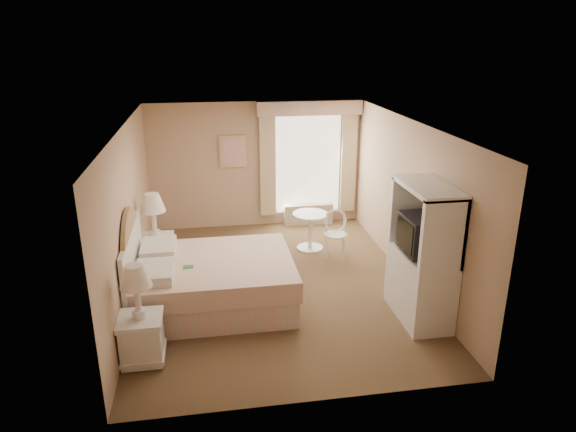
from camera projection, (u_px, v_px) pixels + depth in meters
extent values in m
cube|color=brown|center=(276.00, 285.00, 8.04)|extent=(4.20, 5.50, 0.01)
cube|color=silver|center=(274.00, 125.00, 7.20)|extent=(4.20, 5.50, 0.01)
cube|color=tan|center=(256.00, 165.00, 10.18)|extent=(4.20, 0.01, 2.50)
cube|color=tan|center=(314.00, 297.00, 5.06)|extent=(4.20, 0.01, 2.50)
cube|color=tan|center=(129.00, 217.00, 7.30)|extent=(0.01, 5.50, 2.50)
cube|color=tan|center=(409.00, 202.00, 7.94)|extent=(0.01, 5.50, 2.50)
cube|color=white|center=(308.00, 164.00, 10.31)|extent=(1.30, 0.02, 2.00)
cube|color=beige|center=(267.00, 166.00, 10.13)|extent=(0.30, 0.08, 2.05)
cube|color=beige|center=(349.00, 163.00, 10.39)|extent=(0.30, 0.08, 2.05)
cube|color=tan|center=(310.00, 108.00, 9.85)|extent=(2.05, 0.20, 0.28)
cube|color=beige|center=(308.00, 214.00, 10.57)|extent=(1.00, 0.22, 0.42)
cube|color=tan|center=(233.00, 151.00, 9.98)|extent=(0.52, 0.03, 0.62)
cube|color=beige|center=(233.00, 152.00, 9.96)|extent=(0.42, 0.02, 0.52)
cube|color=tan|center=(212.00, 292.00, 7.39)|extent=(2.26, 1.73, 0.39)
cube|color=beige|center=(210.00, 270.00, 7.27)|extent=(2.33, 1.79, 0.30)
cube|color=beige|center=(154.00, 273.00, 6.71)|extent=(0.49, 0.67, 0.15)
cube|color=beige|center=(159.00, 249.00, 7.47)|extent=(0.49, 0.67, 0.15)
cube|color=#25893B|center=(188.00, 267.00, 7.02)|extent=(0.14, 0.10, 0.01)
cube|color=silver|center=(134.00, 272.00, 7.09)|extent=(0.06, 1.83, 1.19)
cylinder|color=#A58757|center=(133.00, 265.00, 7.06)|extent=(0.05, 1.62, 1.62)
cube|color=white|center=(142.00, 341.00, 6.07)|extent=(0.47, 0.47, 0.51)
cube|color=white|center=(140.00, 320.00, 5.97)|extent=(0.51, 0.51, 0.06)
cube|color=white|center=(144.00, 353.00, 6.13)|extent=(0.51, 0.51, 0.05)
cylinder|color=silver|center=(139.00, 313.00, 5.94)|extent=(0.16, 0.16, 0.10)
cylinder|color=silver|center=(137.00, 298.00, 5.88)|extent=(0.07, 0.07, 0.41)
cone|color=white|center=(135.00, 276.00, 5.78)|extent=(0.37, 0.37, 0.27)
cube|color=white|center=(157.00, 257.00, 8.30)|extent=(0.51, 0.51, 0.56)
cube|color=white|center=(156.00, 239.00, 8.20)|extent=(0.56, 0.56, 0.07)
cube|color=white|center=(158.00, 267.00, 8.37)|extent=(0.56, 0.56, 0.06)
cylinder|color=silver|center=(155.00, 234.00, 8.17)|extent=(0.18, 0.18, 0.11)
cylinder|color=silver|center=(154.00, 221.00, 8.09)|extent=(0.08, 0.08, 0.45)
cone|color=white|center=(152.00, 203.00, 7.99)|extent=(0.40, 0.40, 0.29)
cylinder|color=silver|center=(310.00, 248.00, 9.39)|extent=(0.48, 0.48, 0.03)
cylinder|color=silver|center=(310.00, 231.00, 9.28)|extent=(0.07, 0.07, 0.64)
cylinder|color=white|center=(310.00, 214.00, 9.17)|extent=(0.64, 0.64, 0.04)
cylinder|color=silver|center=(327.00, 249.00, 8.84)|extent=(0.03, 0.03, 0.41)
cylinder|color=silver|center=(344.00, 250.00, 8.83)|extent=(0.03, 0.03, 0.41)
cylinder|color=silver|center=(326.00, 243.00, 9.13)|extent=(0.03, 0.03, 0.41)
cylinder|color=silver|center=(343.00, 243.00, 9.12)|extent=(0.03, 0.03, 0.41)
cylinder|color=white|center=(335.00, 235.00, 8.91)|extent=(0.47, 0.47, 0.04)
torus|color=silver|center=(335.00, 221.00, 8.95)|extent=(0.40, 0.17, 0.39)
cylinder|color=silver|center=(326.00, 222.00, 9.00)|extent=(0.03, 0.03, 0.36)
cylinder|color=silver|center=(344.00, 223.00, 8.99)|extent=(0.03, 0.03, 0.36)
cube|color=white|center=(419.00, 286.00, 6.99)|extent=(0.57, 1.14, 0.93)
cube|color=white|center=(444.00, 236.00, 6.18)|extent=(0.57, 0.08, 0.93)
cube|color=white|center=(410.00, 209.00, 7.17)|extent=(0.57, 0.08, 0.93)
cube|color=white|center=(429.00, 187.00, 6.52)|extent=(0.57, 1.14, 0.06)
cube|color=white|center=(445.00, 220.00, 6.72)|extent=(0.04, 1.14, 0.93)
cube|color=black|center=(423.00, 234.00, 6.73)|extent=(0.50, 0.62, 0.50)
cube|color=black|center=(405.00, 235.00, 6.69)|extent=(0.02, 0.52, 0.41)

